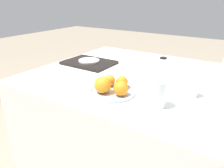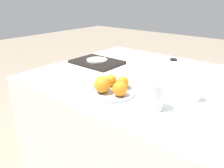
{
  "view_description": "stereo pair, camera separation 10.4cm",
  "coord_description": "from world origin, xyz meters",
  "px_view_note": "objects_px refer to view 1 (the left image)",
  "views": [
    {
      "loc": [
        0.49,
        -1.12,
        1.2
      ],
      "look_at": [
        -0.04,
        -0.31,
        0.81
      ],
      "focal_mm": 35.0,
      "sensor_mm": 36.0,
      "label": 1
    },
    {
      "loc": [
        0.58,
        -1.05,
        1.2
      ],
      "look_at": [
        -0.04,
        -0.31,
        0.81
      ],
      "focal_mm": 35.0,
      "sensor_mm": 36.0,
      "label": 2
    }
  ],
  "objects_px": {
    "fruit_platter": "(112,92)",
    "orange_2": "(121,88)",
    "serving_tray": "(89,63)",
    "soy_dish": "(163,58)",
    "water_glass": "(157,94)",
    "orange_0": "(103,85)",
    "cup_1": "(190,88)",
    "orange_1": "(109,80)",
    "side_plate": "(89,61)",
    "napkin": "(162,75)",
    "orange_3": "(122,82)"
  },
  "relations": [
    {
      "from": "side_plate",
      "to": "cup_1",
      "type": "height_order",
      "value": "cup_1"
    },
    {
      "from": "orange_2",
      "to": "soy_dish",
      "type": "distance_m",
      "value": 0.76
    },
    {
      "from": "orange_2",
      "to": "orange_3",
      "type": "xyz_separation_m",
      "value": [
        -0.04,
        0.08,
        -0.0
      ]
    },
    {
      "from": "fruit_platter",
      "to": "orange_2",
      "type": "relative_size",
      "value": 3.2
    },
    {
      "from": "serving_tray",
      "to": "napkin",
      "type": "relative_size",
      "value": 2.56
    },
    {
      "from": "soy_dish",
      "to": "serving_tray",
      "type": "bearing_deg",
      "value": -132.58
    },
    {
      "from": "orange_3",
      "to": "side_plate",
      "type": "height_order",
      "value": "orange_3"
    },
    {
      "from": "orange_1",
      "to": "side_plate",
      "type": "relative_size",
      "value": 0.42
    },
    {
      "from": "napkin",
      "to": "orange_3",
      "type": "bearing_deg",
      "value": -106.71
    },
    {
      "from": "orange_2",
      "to": "serving_tray",
      "type": "distance_m",
      "value": 0.58
    },
    {
      "from": "orange_1",
      "to": "orange_0",
      "type": "bearing_deg",
      "value": -75.87
    },
    {
      "from": "napkin",
      "to": "orange_1",
      "type": "bearing_deg",
      "value": -116.54
    },
    {
      "from": "serving_tray",
      "to": "water_glass",
      "type": "bearing_deg",
      "value": -27.26
    },
    {
      "from": "serving_tray",
      "to": "cup_1",
      "type": "height_order",
      "value": "cup_1"
    },
    {
      "from": "orange_0",
      "to": "napkin",
      "type": "relative_size",
      "value": 0.63
    },
    {
      "from": "fruit_platter",
      "to": "side_plate",
      "type": "relative_size",
      "value": 1.54
    },
    {
      "from": "orange_1",
      "to": "cup_1",
      "type": "distance_m",
      "value": 0.39
    },
    {
      "from": "cup_1",
      "to": "side_plate",
      "type": "bearing_deg",
      "value": 168.83
    },
    {
      "from": "water_glass",
      "to": "cup_1",
      "type": "xyz_separation_m",
      "value": [
        0.09,
        0.18,
        -0.02
      ]
    },
    {
      "from": "serving_tray",
      "to": "napkin",
      "type": "xyz_separation_m",
      "value": [
        0.51,
        0.04,
        -0.01
      ]
    },
    {
      "from": "serving_tray",
      "to": "cup_1",
      "type": "bearing_deg",
      "value": -11.17
    },
    {
      "from": "side_plate",
      "to": "orange_1",
      "type": "bearing_deg",
      "value": -37.72
    },
    {
      "from": "side_plate",
      "to": "napkin",
      "type": "relative_size",
      "value": 1.12
    },
    {
      "from": "fruit_platter",
      "to": "serving_tray",
      "type": "distance_m",
      "value": 0.52
    },
    {
      "from": "fruit_platter",
      "to": "side_plate",
      "type": "bearing_deg",
      "value": 141.28
    },
    {
      "from": "water_glass",
      "to": "serving_tray",
      "type": "height_order",
      "value": "water_glass"
    },
    {
      "from": "water_glass",
      "to": "serving_tray",
      "type": "bearing_deg",
      "value": 152.74
    },
    {
      "from": "fruit_platter",
      "to": "orange_2",
      "type": "distance_m",
      "value": 0.07
    },
    {
      "from": "orange_2",
      "to": "napkin",
      "type": "distance_m",
      "value": 0.39
    },
    {
      "from": "soy_dish",
      "to": "side_plate",
      "type": "bearing_deg",
      "value": -132.58
    },
    {
      "from": "side_plate",
      "to": "napkin",
      "type": "height_order",
      "value": "side_plate"
    },
    {
      "from": "orange_1",
      "to": "side_plate",
      "type": "height_order",
      "value": "orange_1"
    },
    {
      "from": "orange_3",
      "to": "side_plate",
      "type": "xyz_separation_m",
      "value": [
        -0.42,
        0.26,
        -0.02
      ]
    },
    {
      "from": "napkin",
      "to": "orange_2",
      "type": "bearing_deg",
      "value": -97.29
    },
    {
      "from": "fruit_platter",
      "to": "orange_0",
      "type": "xyz_separation_m",
      "value": [
        -0.03,
        -0.04,
        0.04
      ]
    },
    {
      "from": "serving_tray",
      "to": "side_plate",
      "type": "xyz_separation_m",
      "value": [
        -0.0,
        -0.0,
        0.02
      ]
    },
    {
      "from": "napkin",
      "to": "serving_tray",
      "type": "bearing_deg",
      "value": -175.14
    },
    {
      "from": "orange_0",
      "to": "side_plate",
      "type": "relative_size",
      "value": 0.56
    },
    {
      "from": "water_glass",
      "to": "soy_dish",
      "type": "height_order",
      "value": "water_glass"
    },
    {
      "from": "orange_0",
      "to": "orange_3",
      "type": "height_order",
      "value": "orange_0"
    },
    {
      "from": "fruit_platter",
      "to": "orange_2",
      "type": "height_order",
      "value": "orange_2"
    },
    {
      "from": "orange_3",
      "to": "side_plate",
      "type": "distance_m",
      "value": 0.5
    },
    {
      "from": "fruit_platter",
      "to": "soy_dish",
      "type": "bearing_deg",
      "value": 91.85
    },
    {
      "from": "serving_tray",
      "to": "side_plate",
      "type": "distance_m",
      "value": 0.02
    },
    {
      "from": "cup_1",
      "to": "orange_1",
      "type": "bearing_deg",
      "value": -160.43
    },
    {
      "from": "orange_0",
      "to": "water_glass",
      "type": "height_order",
      "value": "water_glass"
    },
    {
      "from": "serving_tray",
      "to": "soy_dish",
      "type": "xyz_separation_m",
      "value": [
        0.38,
        0.41,
        -0.0
      ]
    },
    {
      "from": "serving_tray",
      "to": "soy_dish",
      "type": "relative_size",
      "value": 6.37
    },
    {
      "from": "orange_1",
      "to": "orange_3",
      "type": "height_order",
      "value": "orange_3"
    },
    {
      "from": "napkin",
      "to": "soy_dish",
      "type": "relative_size",
      "value": 2.48
    }
  ]
}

